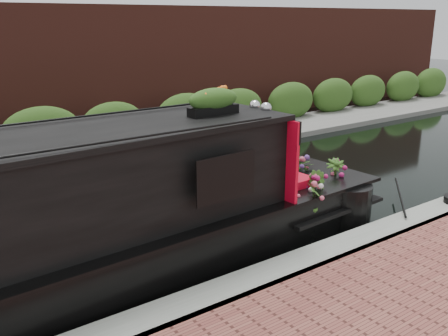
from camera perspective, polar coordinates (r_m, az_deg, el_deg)
ground at (r=9.35m, az=-11.30°, el=-6.19°), size 80.00×80.00×0.00m
near_bank_coping at (r=6.80m, az=1.05°, el=-15.15°), size 40.00×0.60×0.50m
far_bank_path at (r=13.09m, az=-19.14°, el=-0.13°), size 40.00×2.40×0.34m
far_hedge at (r=13.93m, az=-20.26°, el=0.74°), size 40.00×1.10×2.80m
far_brick_wall at (r=15.90m, az=-22.41°, el=2.41°), size 40.00×1.00×8.00m
rope_fender at (r=10.32m, az=14.21°, el=-3.22°), size 0.32×0.43×0.32m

